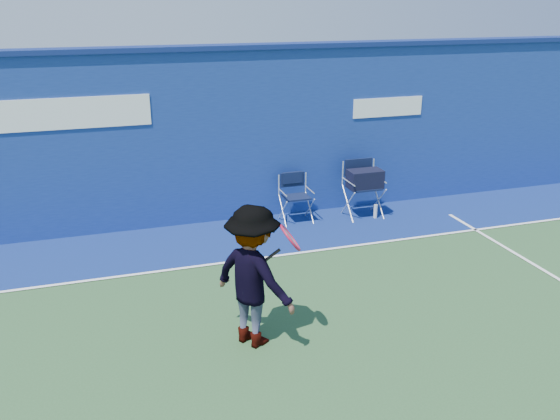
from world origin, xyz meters
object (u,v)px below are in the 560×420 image
object	(u,v)px
directors_chair_left	(296,206)
directors_chair_right	(363,194)
water_bottle	(375,211)
tennis_player	(253,276)

from	to	relation	value
directors_chair_left	directors_chair_right	distance (m)	1.28
water_bottle	tennis_player	world-z (taller)	tennis_player
tennis_player	directors_chair_left	bearing A→B (deg)	63.96
directors_chair_right	tennis_player	bearing A→B (deg)	-131.04
directors_chair_right	water_bottle	size ratio (longest dim) A/B	3.93
water_bottle	tennis_player	size ratio (longest dim) A/B	0.15
directors_chair_left	water_bottle	xyz separation A→B (m)	(1.44, -0.30, -0.16)
directors_chair_right	tennis_player	world-z (taller)	tennis_player
tennis_player	directors_chair_right	bearing A→B (deg)	48.96
directors_chair_left	directors_chair_right	bearing A→B (deg)	-5.70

